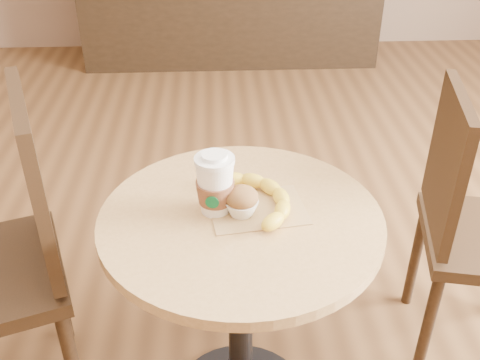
{
  "coord_description": "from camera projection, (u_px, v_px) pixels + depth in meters",
  "views": [
    {
      "loc": [
        -0.14,
        -1.15,
        1.58
      ],
      "look_at": [
        -0.08,
        0.03,
        0.83
      ],
      "focal_mm": 42.0,
      "sensor_mm": 36.0,
      "label": 1
    }
  ],
  "objects": [
    {
      "name": "muffin",
      "position": [
        242.0,
        201.0,
        1.39
      ],
      "size": [
        0.09,
        0.09,
        0.08
      ],
      "color": "white",
      "rests_on": "kraft_bag"
    },
    {
      "name": "chair_right",
      "position": [
        474.0,
        224.0,
        1.76
      ],
      "size": [
        0.49,
        0.49,
        0.95
      ],
      "rotation": [
        0.0,
        0.0,
        1.36
      ],
      "color": "black",
      "rests_on": "ground"
    },
    {
      "name": "chair_left",
      "position": [
        2.0,
        257.0,
        1.56
      ],
      "size": [
        0.58,
        0.58,
        1.02
      ],
      "rotation": [
        0.0,
        0.0,
        -1.23
      ],
      "color": "black",
      "rests_on": "ground"
    },
    {
      "name": "banana",
      "position": [
        258.0,
        199.0,
        1.43
      ],
      "size": [
        0.28,
        0.32,
        0.04
      ],
      "primitive_type": null,
      "rotation": [
        0.0,
        0.0,
        0.35
      ],
      "color": "yellow",
      "rests_on": "kraft_bag"
    },
    {
      "name": "kraft_bag",
      "position": [
        257.0,
        209.0,
        1.43
      ],
      "size": [
        0.26,
        0.21,
        0.0
      ],
      "primitive_type": "cube",
      "rotation": [
        0.0,
        0.0,
        0.15
      ],
      "color": "tan",
      "rests_on": "cafe_table"
    },
    {
      "name": "coffee_cup",
      "position": [
        215.0,
        186.0,
        1.39
      ],
      "size": [
        0.1,
        0.1,
        0.17
      ],
      "rotation": [
        0.0,
        0.0,
        -0.17
      ],
      "color": "white",
      "rests_on": "cafe_table"
    },
    {
      "name": "cafe_table",
      "position": [
        241.0,
        278.0,
        1.52
      ],
      "size": [
        0.72,
        0.72,
        0.75
      ],
      "color": "black",
      "rests_on": "ground"
    }
  ]
}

